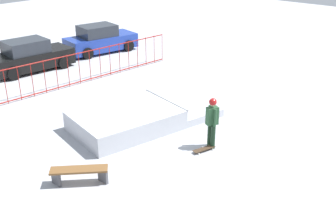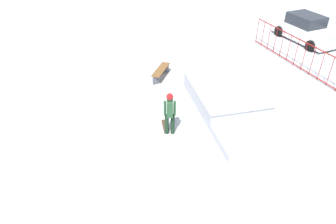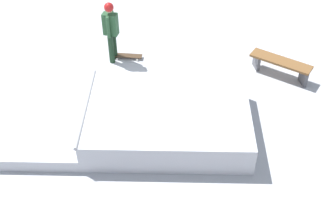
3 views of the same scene
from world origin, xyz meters
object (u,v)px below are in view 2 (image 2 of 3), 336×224
(skater, at_px, (170,111))
(park_bench, at_px, (161,71))
(parked_car_white, at_px, (306,29))
(skateboard, at_px, (165,126))
(skate_ramp, at_px, (229,102))

(skater, height_order, park_bench, skater)
(park_bench, bearing_deg, parked_car_white, 93.97)
(skateboard, bearing_deg, skate_ramp, 108.09)
(park_bench, relative_size, parked_car_white, 0.35)
(skateboard, xyz_separation_m, park_bench, (-3.81, 1.54, 0.28))
(parked_car_white, bearing_deg, skater, -66.02)
(skate_ramp, height_order, parked_car_white, parked_car_white)
(skater, bearing_deg, park_bench, -175.46)
(skater, xyz_separation_m, skateboard, (-0.39, -0.01, -0.93))
(skate_ramp, relative_size, skateboard, 7.07)
(park_bench, height_order, parked_car_white, parked_car_white)
(skateboard, relative_size, parked_car_white, 0.20)
(skate_ramp, bearing_deg, park_bench, -146.87)
(park_bench, xyz_separation_m, parked_car_white, (-0.70, 10.11, 0.37))
(skate_ramp, xyz_separation_m, parked_car_white, (-4.44, 8.68, 0.41))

